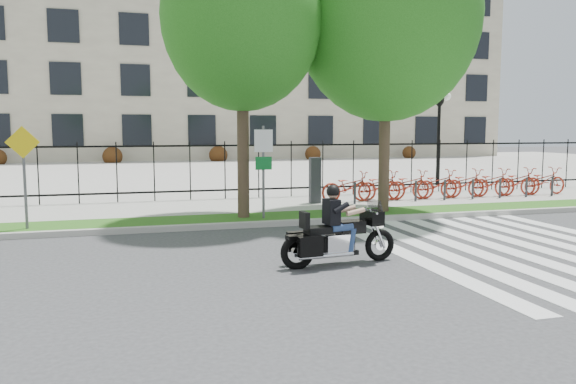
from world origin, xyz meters
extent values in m
plane|color=#333336|center=(0.00, 0.00, 0.00)|extent=(120.00, 120.00, 0.00)
cube|color=#A19F98|center=(0.00, 4.10, 0.07)|extent=(60.00, 0.20, 0.15)
cube|color=#1D5515|center=(0.00, 4.95, 0.07)|extent=(60.00, 1.50, 0.15)
cube|color=gray|center=(0.00, 7.45, 0.07)|extent=(60.00, 3.50, 0.15)
cube|color=gray|center=(0.00, 25.00, 0.05)|extent=(80.00, 34.00, 0.10)
cube|color=#9F9480|center=(0.00, 45.00, 10.00)|extent=(60.00, 20.00, 20.00)
cylinder|color=black|center=(10.00, 12.00, 2.00)|extent=(0.14, 0.14, 4.00)
cylinder|color=black|center=(10.00, 12.00, 3.90)|extent=(0.06, 0.70, 0.70)
sphere|color=white|center=(9.65, 12.00, 4.00)|extent=(0.36, 0.36, 0.36)
sphere|color=white|center=(10.35, 12.00, 4.00)|extent=(0.36, 0.36, 0.36)
cylinder|color=#382A1E|center=(-0.21, 4.95, 2.18)|extent=(0.32, 0.32, 4.06)
ellipsoid|color=#1A5914|center=(-0.21, 4.95, 5.50)|extent=(4.30, 4.30, 4.95)
cylinder|color=#382A1E|center=(4.00, 4.95, 2.19)|extent=(0.32, 0.32, 4.09)
ellipsoid|color=#1A5914|center=(4.00, 4.95, 5.83)|extent=(5.32, 5.32, 6.12)
cube|color=#2D2D33|center=(2.63, 7.20, 0.90)|extent=(0.35, 0.25, 1.50)
imported|color=#A32919|center=(3.83, 7.20, 0.66)|extent=(1.93, 0.67, 1.02)
cylinder|color=#2D2D33|center=(3.83, 6.70, 0.50)|extent=(0.08, 0.08, 0.70)
imported|color=#A32919|center=(4.93, 7.20, 0.66)|extent=(1.93, 0.67, 1.02)
cylinder|color=#2D2D33|center=(4.93, 6.70, 0.50)|extent=(0.08, 0.08, 0.70)
imported|color=#A32919|center=(6.03, 7.20, 0.66)|extent=(1.93, 0.67, 1.02)
cylinder|color=#2D2D33|center=(6.03, 6.70, 0.50)|extent=(0.08, 0.08, 0.70)
imported|color=#A32919|center=(7.13, 7.20, 0.66)|extent=(1.93, 0.67, 1.02)
cylinder|color=#2D2D33|center=(7.13, 6.70, 0.50)|extent=(0.08, 0.08, 0.70)
imported|color=#A32919|center=(8.23, 7.20, 0.66)|extent=(1.93, 0.67, 1.02)
cylinder|color=#2D2D33|center=(8.23, 6.70, 0.50)|extent=(0.08, 0.08, 0.70)
imported|color=#A32919|center=(9.33, 7.20, 0.66)|extent=(1.93, 0.67, 1.02)
cylinder|color=#2D2D33|center=(9.33, 6.70, 0.50)|extent=(0.08, 0.08, 0.70)
imported|color=#A32919|center=(10.43, 7.20, 0.66)|extent=(1.93, 0.67, 1.02)
cylinder|color=#2D2D33|center=(10.43, 6.70, 0.50)|extent=(0.08, 0.08, 0.70)
imported|color=#A32919|center=(11.53, 7.20, 0.66)|extent=(1.93, 0.67, 1.02)
cylinder|color=#2D2D33|center=(11.53, 6.70, 0.50)|extent=(0.08, 0.08, 0.70)
cylinder|color=#59595B|center=(0.27, 4.60, 1.40)|extent=(0.07, 0.07, 2.50)
cube|color=white|center=(0.27, 4.56, 2.25)|extent=(0.50, 0.03, 0.60)
cube|color=#0C6626|center=(0.27, 4.56, 1.65)|extent=(0.45, 0.03, 0.35)
cylinder|color=#59595B|center=(-5.64, 4.60, 1.35)|extent=(0.07, 0.07, 2.40)
cube|color=yellow|center=(-5.64, 4.56, 2.25)|extent=(0.78, 0.03, 0.78)
torus|color=black|center=(1.44, -0.25, 0.31)|extent=(0.64, 0.18, 0.63)
torus|color=black|center=(-0.28, -0.42, 0.31)|extent=(0.68, 0.20, 0.67)
cube|color=black|center=(1.26, -0.26, 0.87)|extent=(0.32, 0.53, 0.27)
cube|color=#26262B|center=(1.33, -0.26, 1.08)|extent=(0.18, 0.47, 0.28)
cube|color=silver|center=(0.53, -0.34, 0.41)|extent=(0.58, 0.36, 0.37)
cube|color=black|center=(0.81, -0.31, 0.71)|extent=(0.53, 0.36, 0.24)
cube|color=black|center=(0.22, -0.37, 0.69)|extent=(0.67, 0.39, 0.13)
cube|color=black|center=(-0.15, -0.41, 0.90)|extent=(0.12, 0.32, 0.31)
cube|color=black|center=(-0.12, -0.68, 0.46)|extent=(0.47, 0.19, 0.37)
cube|color=black|center=(-0.18, -0.13, 0.46)|extent=(0.47, 0.19, 0.37)
cube|color=black|center=(0.40, -0.35, 1.02)|extent=(0.26, 0.39, 0.48)
sphere|color=tan|center=(0.42, -0.35, 1.37)|extent=(0.21, 0.21, 0.21)
sphere|color=black|center=(0.42, -0.35, 1.41)|extent=(0.25, 0.25, 0.25)
camera|label=1|loc=(-3.23, -10.10, 2.55)|focal=35.00mm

